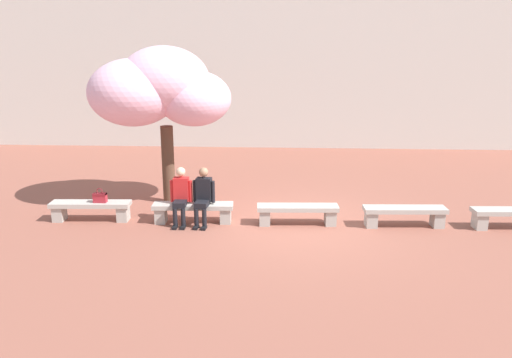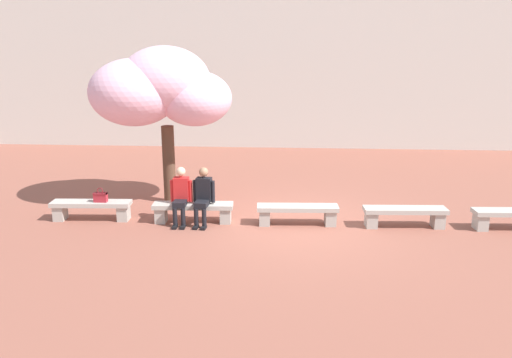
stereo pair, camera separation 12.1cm
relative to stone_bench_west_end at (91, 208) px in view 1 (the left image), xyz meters
The scene contains 10 objects.
ground_plane 4.78m from the stone_bench_west_end, ahead, with size 100.00×100.00×0.00m, color #8E5142.
building_facade 12.62m from the stone_bench_west_end, 66.62° to the left, with size 28.00×4.00×8.39m, color beige.
stone_bench_west_end is the anchor object (origin of this frame).
stone_bench_near_west 2.38m from the stone_bench_west_end, ahead, with size 1.84×0.51×0.45m.
stone_bench_center 4.77m from the stone_bench_west_end, ahead, with size 1.84×0.51×0.45m.
stone_bench_near_east 7.15m from the stone_bench_west_end, ahead, with size 1.84×0.51×0.45m.
person_seated_left 2.16m from the stone_bench_west_end, ahead, with size 0.51×0.69×1.29m.
person_seated_right 2.66m from the stone_bench_west_end, ahead, with size 0.51×0.70×1.29m.
handbag 0.37m from the stone_bench_west_end, ahead, with size 0.30×0.15×0.34m.
cherry_tree_main 3.26m from the stone_bench_west_end, 46.65° to the left, with size 3.44×2.40×3.94m.
Camera 1 is at (-0.34, -10.73, 3.88)m, focal length 35.00 mm.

